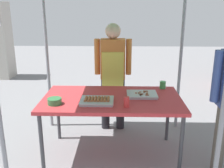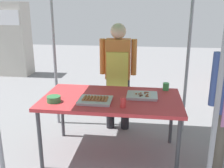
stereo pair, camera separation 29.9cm
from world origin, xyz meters
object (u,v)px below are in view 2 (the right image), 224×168
Objects in this scene: stall_table at (111,102)px; drink_cup_by_wok at (166,87)px; tray_grilled_sausages at (95,100)px; neighbor_stall_left at (13,39)px; tray_meat_skewers at (142,96)px; vendor_woman at (118,69)px; condiment_bowl at (54,99)px; drink_cup_near_edge at (123,102)px.

drink_cup_by_wok reaches higher than stall_table.
tray_grilled_sausages is 0.19× the size of neighbor_stall_left.
tray_grilled_sausages is at bearing -155.78° from tray_meat_skewers.
condiment_bowl is at bearing 57.68° from vendor_woman.
vendor_woman reaches higher than tray_meat_skewers.
drink_cup_near_edge is 0.80m from drink_cup_by_wok.
tray_meat_skewers is 3.76× the size of drink_cup_by_wok.
condiment_bowl is at bearing -57.18° from neighbor_stall_left.
drink_cup_near_edge reaches higher than condiment_bowl.
tray_meat_skewers reaches higher than stall_table.
stall_table is at bearing 120.06° from drink_cup_near_edge.
tray_meat_skewers is 3.21× the size of drink_cup_near_edge.
tray_meat_skewers is 0.77m from vendor_woman.
tray_grilled_sausages is (-0.16, -0.16, 0.07)m from stall_table.
vendor_woman is 4.15m from neighbor_stall_left.
drink_cup_by_wok is (0.29, 0.29, 0.03)m from tray_meat_skewers.
tray_grilled_sausages is 1.03× the size of tray_meat_skewers.
drink_cup_near_edge is (0.32, -0.12, 0.03)m from tray_grilled_sausages.
stall_table is at bearing 90.46° from vendor_woman.
drink_cup_by_wok is (0.80, 0.53, 0.03)m from tray_grilled_sausages.
vendor_woman is at bearing 90.46° from stall_table.
drink_cup_near_edge is at bearing -50.06° from neighbor_stall_left.
condiment_bowl is 4.50m from neighbor_stall_left.
condiment_bowl is 1.14m from vendor_woman.
stall_table is 0.37m from tray_meat_skewers.
tray_meat_skewers is at bearing 61.17° from drink_cup_near_edge.
vendor_woman is at bearing 57.68° from condiment_bowl.
drink_cup_by_wok reaches higher than condiment_bowl.
tray_meat_skewers is (0.51, 0.23, -0.00)m from tray_grilled_sausages.
condiment_bowl reaches higher than tray_grilled_sausages.
stall_table is at bearing 45.16° from tray_grilled_sausages.
neighbor_stall_left is at bearing 139.15° from drink_cup_by_wok.
neighbor_stall_left is (-3.21, 3.84, 0.14)m from drink_cup_near_edge.
neighbor_stall_left reaches higher than condiment_bowl.
tray_grilled_sausages is 0.24× the size of vendor_woman.
drink_cup_by_wok is 4.89m from neighbor_stall_left.
vendor_woman is at bearing -42.82° from neighbor_stall_left.
tray_meat_skewers is 0.23× the size of vendor_woman.
drink_cup_by_wok is (0.64, 0.36, 0.10)m from stall_table.
stall_table is 1.03× the size of vendor_woman.
vendor_woman reaches higher than drink_cup_near_edge.
tray_meat_skewers is 0.19× the size of neighbor_stall_left.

